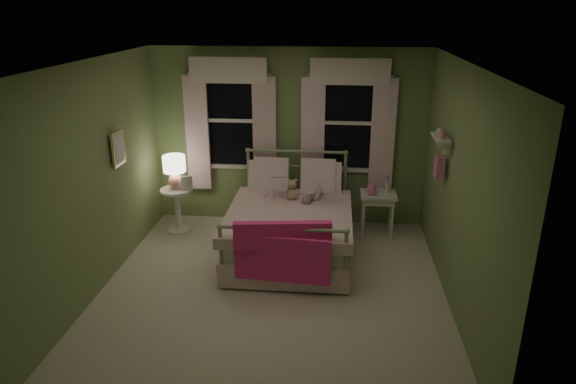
# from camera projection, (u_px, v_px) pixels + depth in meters

# --- Properties ---
(room_shell) EXTENTS (4.20, 4.20, 4.20)m
(room_shell) POSITION_uv_depth(u_px,v_px,m) (271.00, 186.00, 5.56)
(room_shell) COLOR silver
(room_shell) RESTS_ON ground
(bed) EXTENTS (1.58, 2.04, 1.18)m
(bed) POSITION_uv_depth(u_px,v_px,m) (290.00, 227.00, 6.78)
(bed) COLOR white
(bed) RESTS_ON ground
(pink_throw) EXTENTS (1.10, 0.25, 0.71)m
(pink_throw) POSITION_uv_depth(u_px,v_px,m) (282.00, 245.00, 5.74)
(pink_throw) COLOR #F53087
(pink_throw) RESTS_ON bed
(child_left) EXTENTS (0.30, 0.21, 0.79)m
(child_left) POSITION_uv_depth(u_px,v_px,m) (273.00, 174.00, 7.00)
(child_left) COLOR #F7D1DD
(child_left) RESTS_ON bed
(child_right) EXTENTS (0.41, 0.37, 0.70)m
(child_right) POSITION_uv_depth(u_px,v_px,m) (314.00, 179.00, 6.96)
(child_right) COLOR #F7D1DD
(child_right) RESTS_ON bed
(book_left) EXTENTS (0.20, 0.12, 0.26)m
(book_left) POSITION_uv_depth(u_px,v_px,m) (271.00, 180.00, 6.76)
(book_left) COLOR beige
(book_left) RESTS_ON child_left
(book_right) EXTENTS (0.20, 0.12, 0.26)m
(book_right) POSITION_uv_depth(u_px,v_px,m) (313.00, 185.00, 6.73)
(book_right) COLOR beige
(book_right) RESTS_ON child_right
(teddy_bear) EXTENTS (0.22, 0.18, 0.30)m
(teddy_bear) POSITION_uv_depth(u_px,v_px,m) (292.00, 191.00, 6.88)
(teddy_bear) COLOR tan
(teddy_bear) RESTS_ON bed
(nightstand_left) EXTENTS (0.46, 0.46, 0.65)m
(nightstand_left) POSITION_uv_depth(u_px,v_px,m) (177.00, 204.00, 7.45)
(nightstand_left) COLOR white
(nightstand_left) RESTS_ON ground
(table_lamp) EXTENTS (0.32, 0.32, 0.48)m
(table_lamp) POSITION_uv_depth(u_px,v_px,m) (174.00, 169.00, 7.26)
(table_lamp) COLOR pink
(table_lamp) RESTS_ON nightstand_left
(book_nightstand) EXTENTS (0.20, 0.25, 0.02)m
(book_nightstand) POSITION_uv_depth(u_px,v_px,m) (181.00, 191.00, 7.28)
(book_nightstand) COLOR beige
(book_nightstand) RESTS_ON nightstand_left
(nightstand_right) EXTENTS (0.50, 0.40, 0.64)m
(nightstand_right) POSITION_uv_depth(u_px,v_px,m) (378.00, 200.00, 7.23)
(nightstand_right) COLOR white
(nightstand_right) RESTS_ON ground
(pink_toy) EXTENTS (0.14, 0.18, 0.14)m
(pink_toy) POSITION_uv_depth(u_px,v_px,m) (372.00, 189.00, 7.18)
(pink_toy) COLOR pink
(pink_toy) RESTS_ON nightstand_right
(bud_vase) EXTENTS (0.06, 0.06, 0.28)m
(bud_vase) POSITION_uv_depth(u_px,v_px,m) (388.00, 183.00, 7.19)
(bud_vase) COLOR white
(bud_vase) RESTS_ON nightstand_right
(window_left) EXTENTS (1.34, 0.13, 1.96)m
(window_left) POSITION_uv_depth(u_px,v_px,m) (230.00, 116.00, 7.42)
(window_left) COLOR black
(window_left) RESTS_ON room_shell
(window_right) EXTENTS (1.34, 0.13, 1.96)m
(window_right) POSITION_uv_depth(u_px,v_px,m) (348.00, 118.00, 7.27)
(window_right) COLOR black
(window_right) RESTS_ON room_shell
(wall_shelf) EXTENTS (0.15, 0.50, 0.60)m
(wall_shelf) POSITION_uv_depth(u_px,v_px,m) (440.00, 153.00, 5.97)
(wall_shelf) COLOR white
(wall_shelf) RESTS_ON room_shell
(framed_picture) EXTENTS (0.03, 0.32, 0.42)m
(framed_picture) POSITION_uv_depth(u_px,v_px,m) (118.00, 149.00, 6.23)
(framed_picture) COLOR beige
(framed_picture) RESTS_ON room_shell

